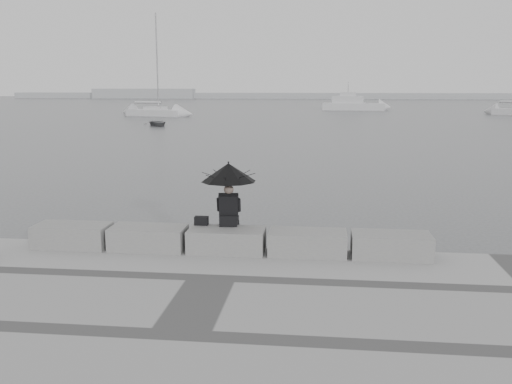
# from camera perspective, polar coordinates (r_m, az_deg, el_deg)

# --- Properties ---
(ground) EXTENTS (360.00, 360.00, 0.00)m
(ground) POSITION_cam_1_polar(r_m,az_deg,el_deg) (12.71, -2.58, -7.58)
(ground) COLOR #414346
(ground) RESTS_ON ground
(stone_block_far_left) EXTENTS (1.60, 0.80, 0.50)m
(stone_block_far_left) POSITION_cam_1_polar(r_m,az_deg,el_deg) (13.06, -17.87, -4.18)
(stone_block_far_left) COLOR slate
(stone_block_far_left) RESTS_ON promenade
(stone_block_left) EXTENTS (1.60, 0.80, 0.50)m
(stone_block_left) POSITION_cam_1_polar(r_m,az_deg,el_deg) (12.46, -10.71, -4.55)
(stone_block_left) COLOR slate
(stone_block_left) RESTS_ON promenade
(stone_block_centre) EXTENTS (1.60, 0.80, 0.50)m
(stone_block_centre) POSITION_cam_1_polar(r_m,az_deg,el_deg) (12.07, -2.95, -4.87)
(stone_block_centre) COLOR slate
(stone_block_centre) RESTS_ON promenade
(stone_block_right) EXTENTS (1.60, 0.80, 0.50)m
(stone_block_right) POSITION_cam_1_polar(r_m,az_deg,el_deg) (11.91, 5.18, -5.10)
(stone_block_right) COLOR slate
(stone_block_right) RESTS_ON promenade
(stone_block_far_right) EXTENTS (1.60, 0.80, 0.50)m
(stone_block_far_right) POSITION_cam_1_polar(r_m,az_deg,el_deg) (12.00, 13.35, -5.24)
(stone_block_far_right) COLOR slate
(stone_block_far_right) RESTS_ON promenade
(seated_person) EXTENTS (1.18, 1.18, 1.39)m
(seated_person) POSITION_cam_1_polar(r_m,az_deg,el_deg) (12.11, -2.77, 1.28)
(seated_person) COLOR black
(seated_person) RESTS_ON stone_block_centre
(bag) EXTENTS (0.29, 0.17, 0.19)m
(bag) POSITION_cam_1_polar(r_m,az_deg,el_deg) (12.37, -5.48, -2.88)
(bag) COLOR black
(bag) RESTS_ON stone_block_centre
(distant_landmass) EXTENTS (180.00, 8.00, 2.80)m
(distant_landmass) POSITION_cam_1_polar(r_m,az_deg,el_deg) (166.76, 3.14, 9.62)
(distant_landmass) COLOR #9DA0A3
(distant_landmass) RESTS_ON ground
(sailboat_left) EXTENTS (7.96, 4.44, 12.90)m
(sailboat_left) POSITION_cam_1_polar(r_m,az_deg,el_deg) (75.19, -10.02, 7.90)
(sailboat_left) COLOR #BDBDBF
(sailboat_left) RESTS_ON ground
(motor_cruiser) EXTENTS (9.86, 3.78, 4.50)m
(motor_cruiser) POSITION_cam_1_polar(r_m,az_deg,el_deg) (92.24, 9.76, 8.62)
(motor_cruiser) COLOR #BDBDBF
(motor_cruiser) RESTS_ON ground
(dinghy) EXTENTS (3.40, 2.95, 0.54)m
(dinghy) POSITION_cam_1_polar(r_m,az_deg,el_deg) (57.06, -9.81, 6.81)
(dinghy) COLOR slate
(dinghy) RESTS_ON ground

